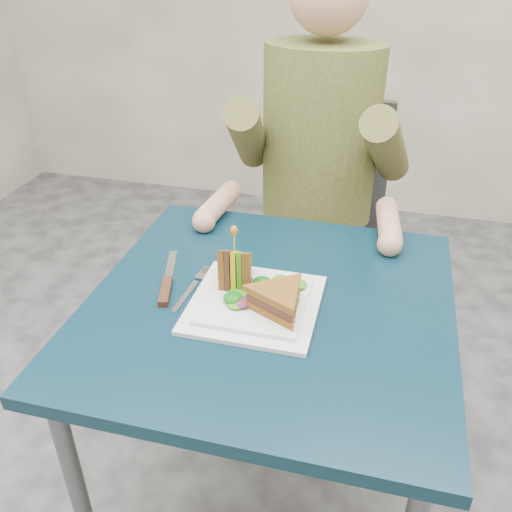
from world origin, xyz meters
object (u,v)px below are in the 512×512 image
(diner, at_px, (320,123))
(knife, at_px, (167,286))
(chair, at_px, (318,220))
(table, at_px, (269,330))
(sandwich_upright, at_px, (235,269))
(fork, at_px, (191,289))
(plate, at_px, (255,303))
(sandwich_flat, at_px, (279,299))

(diner, xyz_separation_m, knife, (-0.22, -0.64, -0.18))
(chair, bearing_deg, table, -90.00)
(sandwich_upright, distance_m, fork, 0.11)
(table, relative_size, plate, 2.88)
(fork, distance_m, knife, 0.05)
(table, xyz_separation_m, sandwich_flat, (0.03, -0.05, 0.12))
(table, xyz_separation_m, chair, (0.00, 0.74, -0.11))
(chair, relative_size, plate, 3.58)
(chair, relative_size, diner, 1.25)
(table, bearing_deg, plate, -134.14)
(table, xyz_separation_m, sandwich_upright, (-0.08, 0.02, 0.13))
(plate, distance_m, sandwich_upright, 0.08)
(table, height_order, diner, diner)
(diner, distance_m, knife, 0.70)
(diner, distance_m, sandwich_flat, 0.70)
(chair, bearing_deg, sandwich_flat, -87.85)
(table, distance_m, sandwich_upright, 0.16)
(diner, height_order, knife, diner)
(sandwich_flat, relative_size, knife, 0.90)
(diner, relative_size, plate, 2.87)
(chair, distance_m, sandwich_upright, 0.77)
(table, bearing_deg, diner, 90.00)
(plate, distance_m, sandwich_flat, 0.07)
(fork, height_order, knife, knife)
(sandwich_upright, bearing_deg, table, -13.43)
(table, relative_size, diner, 1.01)
(sandwich_upright, height_order, knife, sandwich_upright)
(diner, bearing_deg, table, -90.00)
(plate, xyz_separation_m, sandwich_upright, (-0.05, 0.04, 0.05))
(table, bearing_deg, chair, 90.00)
(sandwich_flat, bearing_deg, diner, 92.50)
(table, relative_size, fork, 4.18)
(knife, bearing_deg, diner, 70.71)
(chair, height_order, sandwich_upright, chair)
(fork, bearing_deg, diner, 74.78)
(table, bearing_deg, sandwich_upright, 166.57)
(diner, xyz_separation_m, plate, (-0.03, -0.66, -0.18))
(chair, xyz_separation_m, fork, (-0.17, -0.75, 0.19))
(plate, bearing_deg, sandwich_flat, -24.44)
(table, bearing_deg, sandwich_flat, -59.75)
(sandwich_upright, bearing_deg, sandwich_flat, -32.65)
(chair, bearing_deg, diner, -90.00)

